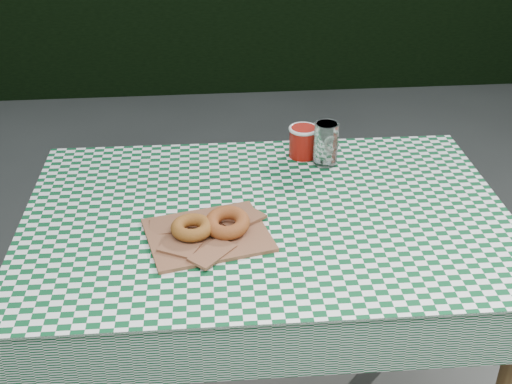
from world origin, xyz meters
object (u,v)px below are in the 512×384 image
(paper_bag, at_px, (208,234))
(coffee_mug, at_px, (303,142))
(table, at_px, (266,326))
(drinking_glass, at_px, (326,144))

(paper_bag, relative_size, coffee_mug, 1.74)
(table, height_order, coffee_mug, coffee_mug)
(table, bearing_deg, coffee_mug, 66.57)
(coffee_mug, bearing_deg, table, -124.96)
(drinking_glass, bearing_deg, table, -127.35)
(table, distance_m, coffee_mug, 0.55)
(table, relative_size, coffee_mug, 7.48)
(drinking_glass, bearing_deg, paper_bag, -135.03)
(table, relative_size, drinking_glass, 9.66)
(paper_bag, height_order, drinking_glass, drinking_glass)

